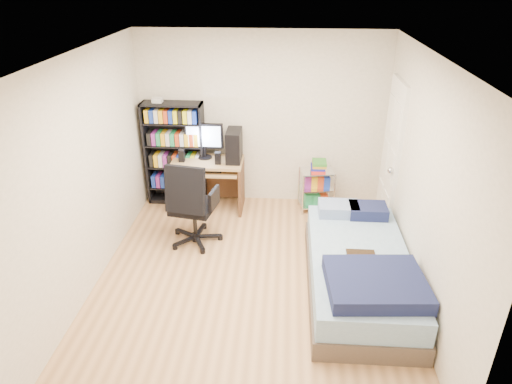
# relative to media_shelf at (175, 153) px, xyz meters

# --- Properties ---
(room) EXTENTS (3.58, 4.08, 2.58)m
(room) POSITION_rel_media_shelf_xyz_m (1.25, -1.84, 0.46)
(room) COLOR tan
(room) RESTS_ON ground
(media_shelf) EXTENTS (0.86, 0.29, 1.59)m
(media_shelf) POSITION_rel_media_shelf_xyz_m (0.00, 0.00, 0.00)
(media_shelf) COLOR black
(media_shelf) RESTS_ON room
(computer_desk) EXTENTS (1.00, 0.58, 1.26)m
(computer_desk) POSITION_rel_media_shelf_xyz_m (0.60, -0.14, -0.10)
(computer_desk) COLOR #A38254
(computer_desk) RESTS_ON room
(office_chair) EXTENTS (0.79, 0.79, 1.14)m
(office_chair) POSITION_rel_media_shelf_xyz_m (0.46, -1.15, -0.42)
(office_chair) COLOR black
(office_chair) RESTS_ON room
(wire_cart) EXTENTS (0.52, 0.41, 0.76)m
(wire_cart) POSITION_rel_media_shelf_xyz_m (2.07, -0.13, -0.29)
(wire_cart) COLOR silver
(wire_cart) RESTS_ON room
(bed) EXTENTS (1.08, 2.16, 0.62)m
(bed) POSITION_rel_media_shelf_xyz_m (2.45, -2.00, -0.51)
(bed) COLOR brown
(bed) RESTS_ON room
(door) EXTENTS (0.12, 0.80, 2.00)m
(door) POSITION_rel_media_shelf_xyz_m (2.98, -0.49, 0.21)
(door) COLOR white
(door) RESTS_ON room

